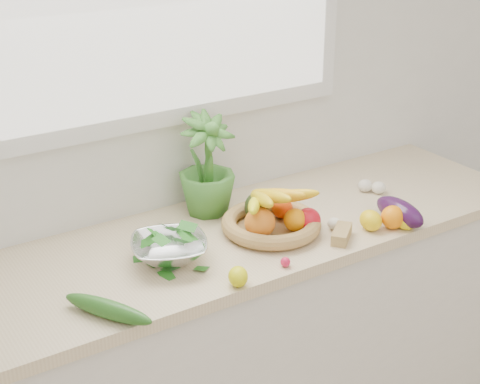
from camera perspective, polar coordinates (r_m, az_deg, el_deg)
back_wall at (r=2.44m, az=-5.12°, el=8.78°), size 4.50×0.02×2.70m
counter_cabinet at (r=2.61m, az=-1.19°, el=-12.65°), size 2.20×0.58×0.86m
countertop at (r=2.37m, az=-1.28°, el=-3.86°), size 2.24×0.62×0.04m
orange_loose at (r=2.44m, az=11.78°, el=-1.93°), size 0.10×0.10×0.08m
lemon_a at (r=2.42m, az=10.11°, el=-2.18°), size 0.08×0.09×0.07m
lemon_b at (r=2.08m, az=-0.15°, el=-6.57°), size 0.08×0.09×0.06m
lemon_c at (r=2.45m, az=12.78°, el=-2.26°), size 0.08×0.09×0.05m
apple at (r=2.38m, az=5.31°, el=-2.20°), size 0.10×0.10×0.08m
ginger at (r=2.35m, az=7.88°, el=-3.26°), size 0.12×0.11×0.04m
garlic_a at (r=2.70m, az=10.71°, el=0.34°), size 0.06×0.06×0.04m
garlic_b at (r=2.71m, az=9.69°, el=0.49°), size 0.06×0.06×0.04m
garlic_c at (r=2.41m, az=7.35°, el=-2.45°), size 0.06×0.06×0.04m
eggplant at (r=2.48m, az=12.28°, el=-1.51°), size 0.08×0.21×0.08m
cucumber at (r=1.97m, az=-10.22°, el=-8.92°), size 0.18×0.26×0.05m
radish at (r=2.18m, az=3.54°, el=-5.44°), size 0.04×0.04×0.03m
potted_herb at (r=2.45m, az=-2.61°, el=2.13°), size 0.22×0.22×0.35m
fruit_basket at (r=2.37m, az=2.38°, el=-2.02°), size 0.33×0.33×0.18m
colander_with_spinach at (r=2.19m, az=-5.53°, el=-4.06°), size 0.29×0.29×0.12m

